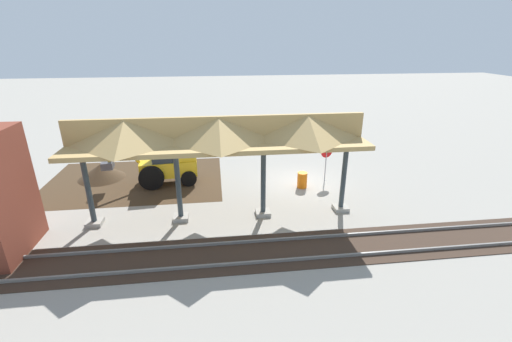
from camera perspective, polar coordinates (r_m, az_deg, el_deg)
name	(u,v)px	position (r m, az deg, el deg)	size (l,w,h in m)	color
ground_plane	(301,182)	(20.53, 7.57, -1.88)	(120.00, 120.00, 0.00)	gray
dirt_work_zone	(136,180)	(21.87, -19.43, -1.47)	(10.24, 7.00, 0.01)	#42301E
platform_canopy	(219,133)	(15.11, -6.14, 6.35)	(12.96, 3.20, 4.90)	#9E998E
rail_tracks	(342,246)	(14.86, 14.07, -12.06)	(60.00, 2.58, 0.15)	slate
stop_sign	(326,155)	(20.38, 11.64, 2.55)	(0.74, 0.22, 2.25)	gray
backhoe	(166,163)	(20.46, -14.82, 1.30)	(5.26, 1.97, 2.82)	yellow
dirt_mound	(102,178)	(23.01, -24.26, -1.06)	(5.54, 5.54, 1.77)	#42301E
traffic_barrel	(302,180)	(19.70, 7.71, -1.50)	(0.56, 0.56, 0.90)	orange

